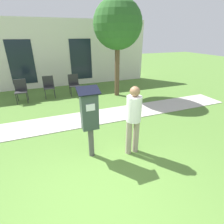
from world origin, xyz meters
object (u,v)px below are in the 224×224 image
person_standing (134,116)px  outdoor_chair_left (21,89)px  outdoor_chair_right (74,83)px  parking_meter (90,115)px  outdoor_chair_middle (49,85)px

person_standing → outdoor_chair_left: size_ratio=1.76×
outdoor_chair_right → outdoor_chair_left: bearing=-169.0°
parking_meter → outdoor_chair_right: bearing=84.7°
person_standing → outdoor_chair_right: (-0.48, 4.73, -0.40)m
outdoor_chair_left → outdoor_chair_middle: size_ratio=1.00×
person_standing → outdoor_chair_middle: size_ratio=1.76×
parking_meter → person_standing: bearing=-13.9°
parking_meter → person_standing: 0.93m
parking_meter → outdoor_chair_left: size_ratio=1.77×
outdoor_chair_left → outdoor_chair_right: bearing=-7.7°
parking_meter → outdoor_chair_right: size_ratio=1.77×
parking_meter → outdoor_chair_right: parking_meter is taller
outdoor_chair_left → outdoor_chair_middle: bearing=-0.7°
parking_meter → outdoor_chair_middle: bearing=98.1°
outdoor_chair_middle → outdoor_chair_right: (1.06, -0.05, 0.00)m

